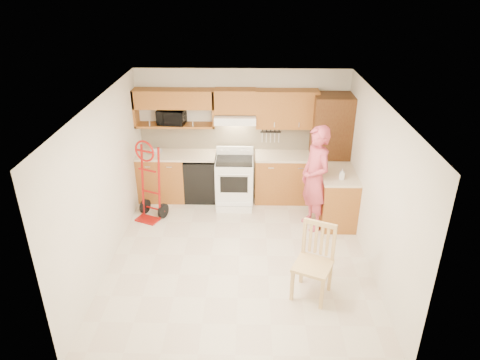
{
  "coord_description": "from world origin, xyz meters",
  "views": [
    {
      "loc": [
        0.14,
        -5.78,
        4.14
      ],
      "look_at": [
        0.0,
        0.5,
        1.1
      ],
      "focal_mm": 32.88,
      "sensor_mm": 36.0,
      "label": 1
    }
  ],
  "objects_px": {
    "microwave": "(171,117)",
    "range": "(234,179)",
    "hand_truck": "(148,184)",
    "dining_chair": "(313,263)",
    "person": "(315,179)"
  },
  "relations": [
    {
      "from": "range",
      "to": "hand_truck",
      "type": "distance_m",
      "value": 1.64
    },
    {
      "from": "hand_truck",
      "to": "range",
      "type": "bearing_deg",
      "value": 45.25
    },
    {
      "from": "microwave",
      "to": "hand_truck",
      "type": "height_order",
      "value": "microwave"
    },
    {
      "from": "microwave",
      "to": "dining_chair",
      "type": "xyz_separation_m",
      "value": [
        2.34,
        -2.99,
        -1.09
      ]
    },
    {
      "from": "microwave",
      "to": "dining_chair",
      "type": "distance_m",
      "value": 3.95
    },
    {
      "from": "range",
      "to": "person",
      "type": "relative_size",
      "value": 0.56
    },
    {
      "from": "person",
      "to": "dining_chair",
      "type": "height_order",
      "value": "person"
    },
    {
      "from": "microwave",
      "to": "hand_truck",
      "type": "distance_m",
      "value": 1.37
    },
    {
      "from": "range",
      "to": "hand_truck",
      "type": "xyz_separation_m",
      "value": [
        -1.51,
        -0.6,
        0.16
      ]
    },
    {
      "from": "range",
      "to": "hand_truck",
      "type": "height_order",
      "value": "hand_truck"
    },
    {
      "from": "person",
      "to": "range",
      "type": "bearing_deg",
      "value": -141.65
    },
    {
      "from": "microwave",
      "to": "range",
      "type": "relative_size",
      "value": 0.48
    },
    {
      "from": "microwave",
      "to": "range",
      "type": "xyz_separation_m",
      "value": [
        1.18,
        -0.33,
        -1.11
      ]
    },
    {
      "from": "range",
      "to": "person",
      "type": "distance_m",
      "value": 1.67
    },
    {
      "from": "hand_truck",
      "to": "dining_chair",
      "type": "bearing_deg",
      "value": -14.0
    }
  ]
}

